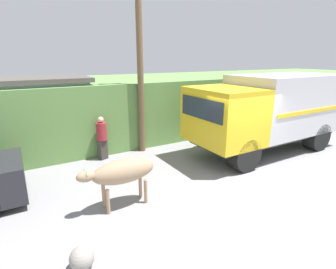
# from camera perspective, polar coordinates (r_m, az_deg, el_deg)

# --- Properties ---
(ground_plane) EXTENTS (60.00, 60.00, 0.00)m
(ground_plane) POSITION_cam_1_polar(r_m,az_deg,el_deg) (8.89, 18.15, -8.65)
(ground_plane) COLOR gray
(hillside_embankment) EXTENTS (32.00, 5.78, 2.68)m
(hillside_embankment) POSITION_cam_1_polar(r_m,az_deg,el_deg) (13.94, -3.42, 6.88)
(hillside_embankment) COLOR #608C47
(hillside_embankment) RESTS_ON ground_plane
(building_backdrop) EXTENTS (4.51, 2.70, 2.94)m
(building_backdrop) POSITION_cam_1_polar(r_m,az_deg,el_deg) (11.16, -28.14, 3.33)
(building_backdrop) COLOR #99ADB7
(building_backdrop) RESTS_ON ground_plane
(cargo_truck) EXTENTS (6.59, 2.52, 3.00)m
(cargo_truck) POSITION_cam_1_polar(r_m,az_deg,el_deg) (11.04, 21.41, 5.21)
(cargo_truck) COLOR #2D2D2D
(cargo_truck) RESTS_ON ground_plane
(brown_cow) EXTENTS (1.95, 0.61, 1.24)m
(brown_cow) POSITION_cam_1_polar(r_m,az_deg,el_deg) (6.63, -9.94, -8.06)
(brown_cow) COLOR #9E7F60
(brown_cow) RESTS_ON ground_plane
(pedestrian_on_hill) EXTENTS (0.47, 0.47, 1.61)m
(pedestrian_on_hill) POSITION_cam_1_polar(r_m,az_deg,el_deg) (9.85, -14.20, -0.43)
(pedestrian_on_hill) COLOR #38332D
(pedestrian_on_hill) RESTS_ON ground_plane
(utility_pole) EXTENTS (0.90, 0.23, 6.74)m
(utility_pole) POSITION_cam_1_polar(r_m,az_deg,el_deg) (10.12, -6.11, 15.42)
(utility_pole) COLOR brown
(utility_pole) RESTS_ON ground_plane
(roadside_rock) EXTENTS (0.44, 0.44, 0.44)m
(roadside_rock) POSITION_cam_1_polar(r_m,az_deg,el_deg) (5.37, -18.25, -24.21)
(roadside_rock) COLOR gray
(roadside_rock) RESTS_ON ground_plane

